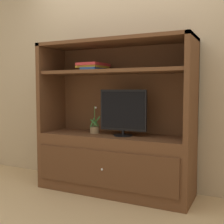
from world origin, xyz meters
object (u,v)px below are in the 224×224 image
magazine_stack (93,67)px  potted_plant (95,129)px  tv_monitor (123,112)px  media_console (114,145)px

magazine_stack → potted_plant: bearing=-34.2°
potted_plant → tv_monitor: bearing=-4.6°
potted_plant → magazine_stack: 0.70m
tv_monitor → potted_plant: size_ratio=1.71×
tv_monitor → potted_plant: (-0.36, 0.03, -0.21)m
potted_plant → magazine_stack: magazine_stack is taller
media_console → magazine_stack: 0.90m
media_console → tv_monitor: bearing=-19.2°
potted_plant → media_console: bearing=3.2°
tv_monitor → potted_plant: bearing=175.4°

